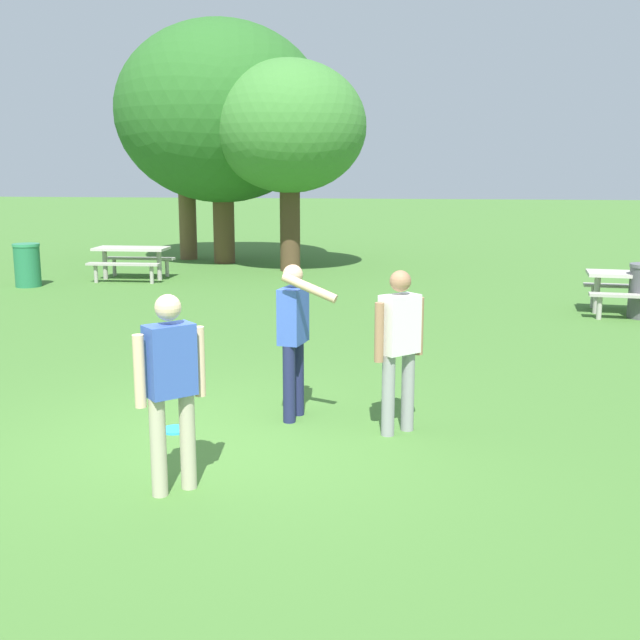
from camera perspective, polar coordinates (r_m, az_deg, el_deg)
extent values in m
plane|color=#447530|center=(7.63, -7.66, -8.94)|extent=(120.00, 120.00, 0.00)
cylinder|color=gray|center=(7.83, 6.49, -5.22)|extent=(0.13, 0.13, 0.82)
cylinder|color=gray|center=(7.67, 5.05, -5.55)|extent=(0.13, 0.13, 0.82)
cube|color=white|center=(7.58, 5.88, -0.31)|extent=(0.43, 0.42, 0.58)
sphere|color=#9E7051|center=(7.51, 5.95, 2.87)|extent=(0.21, 0.21, 0.21)
cylinder|color=#9E7051|center=(7.76, 7.30, -0.44)|extent=(0.09, 0.09, 0.58)
cylinder|color=#9E7051|center=(7.42, 4.38, -0.92)|extent=(0.09, 0.09, 0.58)
cylinder|color=#B7AD93|center=(6.41, -11.83, -9.17)|extent=(0.13, 0.13, 0.82)
cylinder|color=#B7AD93|center=(6.51, -9.73, -8.76)|extent=(0.13, 0.13, 0.82)
cube|color=#3856B7|center=(6.25, -11.00, -2.93)|extent=(0.43, 0.42, 0.58)
sphere|color=beige|center=(6.17, -11.15, 0.91)|extent=(0.21, 0.21, 0.21)
cylinder|color=beige|center=(6.16, -13.17, -3.70)|extent=(0.09, 0.09, 0.58)
cylinder|color=beige|center=(6.38, -8.87, -3.04)|extent=(0.09, 0.09, 0.58)
cylinder|color=#1E234C|center=(8.27, -1.64, -4.28)|extent=(0.13, 0.13, 0.82)
cylinder|color=#1E234C|center=(8.03, -2.29, -4.74)|extent=(0.13, 0.13, 0.82)
cube|color=#3856B7|center=(7.99, -2.00, 0.33)|extent=(0.29, 0.41, 0.58)
sphere|color=tan|center=(7.92, -2.02, 3.36)|extent=(0.21, 0.21, 0.21)
cylinder|color=tan|center=(8.24, -1.35, 0.31)|extent=(0.09, 0.09, 0.58)
cylinder|color=tan|center=(7.60, -0.79, 2.39)|extent=(0.58, 0.20, 0.28)
cylinder|color=#2D9EDB|center=(8.01, -10.65, -7.96)|extent=(0.27, 0.27, 0.03)
cube|color=#B2ADA3|center=(14.93, 22.35, 3.13)|extent=(1.77, 0.94, 0.06)
cube|color=#A49F96|center=(15.54, 21.98, 2.32)|extent=(1.72, 0.44, 0.05)
cylinder|color=#A49F96|center=(14.90, 19.72, 1.80)|extent=(0.11, 0.11, 0.71)
cylinder|color=#A49F96|center=(14.35, 19.90, 0.86)|extent=(0.09, 0.09, 0.41)
cylinder|color=#A49F96|center=(15.49, 19.49, 1.60)|extent=(0.09, 0.09, 0.41)
cube|color=#B2ADA3|center=(18.80, -13.74, 5.14)|extent=(1.72, 0.81, 0.06)
cube|color=#A49F96|center=(18.29, -14.31, 4.01)|extent=(1.71, 0.31, 0.05)
cube|color=#A49F96|center=(19.37, -13.12, 4.45)|extent=(1.71, 0.31, 0.05)
cylinder|color=#A49F96|center=(19.08, -15.56, 3.97)|extent=(0.11, 0.11, 0.71)
cylinder|color=#A49F96|center=(18.56, -16.20, 3.29)|extent=(0.09, 0.09, 0.41)
cylinder|color=#A49F96|center=(19.63, -14.92, 3.76)|extent=(0.09, 0.09, 0.41)
cylinder|color=#A49F96|center=(18.63, -11.76, 3.98)|extent=(0.11, 0.11, 0.71)
cylinder|color=#A49F96|center=(18.10, -12.30, 3.28)|extent=(0.09, 0.09, 0.41)
cylinder|color=#A49F96|center=(19.19, -11.22, 3.76)|extent=(0.09, 0.09, 0.41)
cylinder|color=#237047|center=(18.42, -20.77, 3.71)|extent=(0.56, 0.56, 0.90)
cylinder|color=#2E8657|center=(18.37, -20.87, 5.19)|extent=(0.59, 0.59, 0.06)
cylinder|color=brown|center=(22.72, -9.78, 8.95)|extent=(0.50, 0.50, 3.59)
ellipsoid|color=#3D7A33|center=(22.79, -10.02, 15.84)|extent=(3.43, 3.43, 2.92)
cylinder|color=brown|center=(21.69, -7.12, 7.51)|extent=(0.59, 0.59, 2.52)
ellipsoid|color=#286023|center=(21.70, -7.30, 14.94)|extent=(5.65, 5.65, 4.81)
cylinder|color=#4C3823|center=(19.86, -2.23, 7.32)|extent=(0.51, 0.51, 2.56)
ellipsoid|color=#3D7A33|center=(19.84, -2.28, 14.07)|extent=(3.85, 3.85, 3.27)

